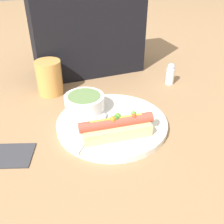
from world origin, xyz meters
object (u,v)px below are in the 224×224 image
hot_dog (117,127)px  salt_shaker (170,74)px  soup_bowl (85,103)px  drinking_glass (49,78)px  spoon (98,122)px  seated_diner (86,21)px

hot_dog → salt_shaker: (0.28, 0.22, -0.00)m
hot_dog → soup_bowl: hot_dog is taller
drinking_glass → soup_bowl: bearing=-69.9°
hot_dog → drinking_glass: drinking_glass is taller
soup_bowl → drinking_glass: drinking_glass is taller
spoon → salt_shaker: salt_shaker is taller
drinking_glass → salt_shaker: 0.39m
salt_shaker → spoon: bearing=-153.0°
soup_bowl → seated_diner: 0.35m
spoon → salt_shaker: 0.34m
soup_bowl → drinking_glass: bearing=110.1°
soup_bowl → salt_shaker: 0.33m
salt_shaker → soup_bowl: bearing=-164.6°
soup_bowl → seated_diner: size_ratio=0.24×
soup_bowl → spoon: (0.01, -0.07, -0.02)m
spoon → seated_diner: size_ratio=0.32×
spoon → seated_diner: bearing=27.1°
soup_bowl → drinking_glass: 0.18m
hot_dog → salt_shaker: size_ratio=2.43×
spoon → seated_diner: (0.09, 0.37, 0.16)m
salt_shaker → seated_diner: size_ratio=0.17×
soup_bowl → salt_shaker: size_ratio=1.45×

